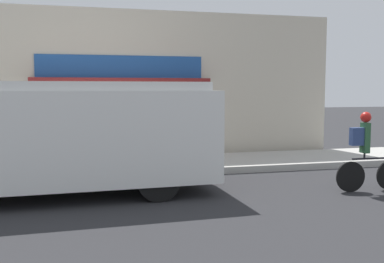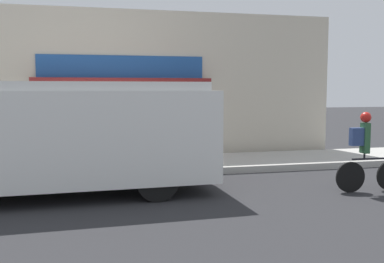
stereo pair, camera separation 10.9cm
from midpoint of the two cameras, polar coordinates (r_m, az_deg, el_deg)
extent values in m
plane|color=#2B2B2D|center=(10.59, -13.12, -6.14)|extent=(70.00, 70.00, 0.00)
cube|color=#ADAAA3|center=(11.74, -13.25, -4.57)|extent=(28.00, 2.39, 0.17)
cube|color=beige|center=(13.12, -13.57, 5.65)|extent=(15.01, 0.18, 4.36)
cube|color=#1E4C93|center=(13.07, -9.20, 8.03)|extent=(4.71, 0.05, 0.68)
cube|color=maroon|center=(12.77, -9.06, 6.51)|extent=(4.94, 0.62, 0.10)
cube|color=white|center=(9.18, -14.16, -0.48)|extent=(5.25, 2.45, 1.77)
cube|color=white|center=(9.14, -14.30, 5.58)|extent=(4.83, 2.26, 0.17)
cube|color=red|center=(10.63, -22.11, 0.55)|extent=(0.04, 0.44, 0.44)
cylinder|color=black|center=(10.39, -6.80, -3.93)|extent=(0.84, 0.28, 0.83)
cylinder|color=black|center=(8.47, -4.67, -6.05)|extent=(0.84, 0.28, 0.83)
cylinder|color=black|center=(9.70, 19.18, -5.46)|extent=(0.63, 0.06, 0.63)
cylinder|color=black|center=(9.88, 21.52, -3.20)|extent=(0.87, 0.07, 0.04)
cylinder|color=black|center=(9.79, 20.75, -2.90)|extent=(0.04, 0.04, 0.12)
cube|color=#2D5B38|center=(9.74, 20.83, -0.76)|extent=(0.13, 0.20, 0.62)
sphere|color=red|center=(9.71, 20.91, 1.71)|extent=(0.22, 0.22, 0.22)
cube|color=navy|center=(9.64, 19.88, -0.61)|extent=(0.27, 0.15, 0.36)
cylinder|color=slate|center=(11.57, -17.39, -2.18)|extent=(0.57, 0.57, 0.88)
cylinder|color=black|center=(11.52, -17.46, 0.09)|extent=(0.58, 0.58, 0.04)
camera|label=1|loc=(0.05, -90.30, -0.03)|focal=42.00mm
camera|label=2|loc=(0.05, 89.70, 0.03)|focal=42.00mm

